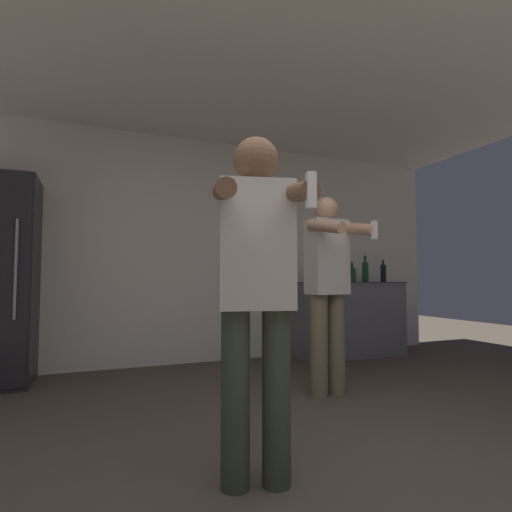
% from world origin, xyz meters
% --- Properties ---
extents(wall_back, '(7.00, 0.06, 2.55)m').
position_xyz_m(wall_back, '(0.00, 3.39, 1.27)').
color(wall_back, silver).
rests_on(wall_back, ground_plane).
extents(ceiling_slab, '(7.00, 3.88, 0.05)m').
position_xyz_m(ceiling_slab, '(0.00, 1.68, 2.57)').
color(ceiling_slab, silver).
rests_on(ceiling_slab, wall_back).
extents(counter, '(1.38, 0.60, 0.90)m').
position_xyz_m(counter, '(2.08, 3.08, 0.45)').
color(counter, slate).
rests_on(counter, ground_plane).
extents(bottle_dark_rum, '(0.08, 0.08, 0.28)m').
position_xyz_m(bottle_dark_rum, '(1.73, 3.05, 1.01)').
color(bottle_dark_rum, '#563314').
rests_on(bottle_dark_rum, counter).
extents(bottle_brown_liquor, '(0.07, 0.07, 0.29)m').
position_xyz_m(bottle_brown_liquor, '(2.62, 3.05, 1.02)').
color(bottle_brown_liquor, black).
rests_on(bottle_brown_liquor, counter).
extents(bottle_tall_gin, '(0.09, 0.09, 0.27)m').
position_xyz_m(bottle_tall_gin, '(2.14, 3.05, 1.00)').
color(bottle_tall_gin, '#194723').
rests_on(bottle_tall_gin, counter).
extents(bottle_amber_bourbon, '(0.08, 0.08, 0.36)m').
position_xyz_m(bottle_amber_bourbon, '(2.34, 3.05, 1.04)').
color(bottle_amber_bourbon, '#194723').
rests_on(bottle_amber_bourbon, counter).
extents(bottle_short_whiskey, '(0.08, 0.08, 0.31)m').
position_xyz_m(bottle_short_whiskey, '(1.61, 3.05, 1.02)').
color(bottle_short_whiskey, '#563314').
rests_on(bottle_short_whiskey, counter).
extents(person_woman_foreground, '(0.49, 0.55, 1.61)m').
position_xyz_m(person_woman_foreground, '(-0.14, 0.61, 0.93)').
color(person_woman_foreground, '#38422D').
rests_on(person_woman_foreground, ground_plane).
extents(person_man_side, '(0.43, 0.52, 1.62)m').
position_xyz_m(person_man_side, '(0.94, 1.70, 0.91)').
color(person_man_side, '#75664C').
rests_on(person_man_side, ground_plane).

